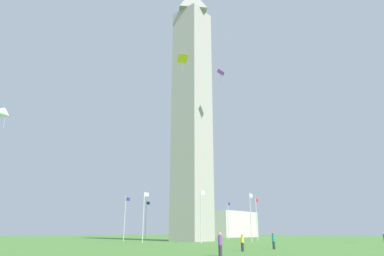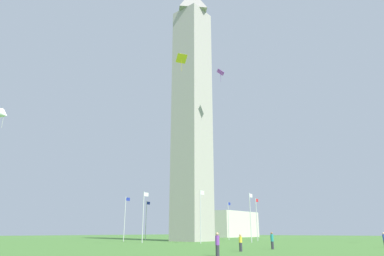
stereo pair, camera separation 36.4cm
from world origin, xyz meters
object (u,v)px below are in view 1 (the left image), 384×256
flagpole_e (146,218)px  distant_building (224,224)px  flagpole_sw (201,214)px  flagpole_nw (257,217)px  flagpole_se (125,217)px  person_purple_shirt (220,244)px  flagpole_ne (186,219)px  kite_white_delta (6,114)px  obelisk_monument (192,101)px  kite_yellow_diamond (183,59)px  kite_purple_diamond (221,73)px  flagpole_n (228,219)px  flagpole_s (144,214)px  person_yellow_shirt (242,243)px  person_teal_shirt (274,241)px  flagpole_w (251,215)px

flagpole_e → distant_building: (50.43, 12.25, -0.35)m
flagpole_sw → distant_building: distant_building is taller
flagpole_e → flagpole_nw: (9.44, -22.79, 0.00)m
flagpole_se → person_purple_shirt: size_ratio=4.85×
flagpole_ne → kite_white_delta: bearing=-157.7°
obelisk_monument → kite_yellow_diamond: 28.71m
flagpole_sw → kite_purple_diamond: 28.94m
flagpole_n → kite_purple_diamond: (-15.97, -9.55, 28.12)m
flagpole_sw → kite_yellow_diamond: (-13.48, -7.22, 20.10)m
person_purple_shirt → kite_purple_diamond: 47.00m
flagpole_nw → kite_white_delta: (-52.02, -2.46, 7.59)m
flagpole_s → person_yellow_shirt: bearing=-114.1°
person_yellow_shirt → flagpole_e: bearing=8.8°
person_purple_shirt → kite_yellow_diamond: kite_yellow_diamond is taller
flagpole_se → flagpole_s: size_ratio=1.00×
flagpole_s → distant_building: size_ratio=0.40×
flagpole_ne → kite_purple_diamond: (-12.06, -18.99, 28.12)m
flagpole_sw → person_teal_shirt: (-9.81, -17.28, -3.77)m
flagpole_n → flagpole_s: bearing=180.0°
person_yellow_shirt → kite_yellow_diamond: (2.16, 9.62, 23.97)m
flagpole_s → kite_yellow_diamond: bearing=-119.9°
kite_yellow_diamond → kite_purple_diamond: bearing=19.3°
flagpole_n → person_yellow_shirt: size_ratio=5.32×
kite_purple_diamond → distant_building: 69.71m
kite_white_delta → flagpole_s: bearing=22.2°
flagpole_ne → kite_purple_diamond: size_ratio=3.35×
person_yellow_shirt → distant_building: distant_building is taller
flagpole_s → flagpole_nw: bearing=-22.5°
flagpole_s → flagpole_nw: same height
kite_yellow_diamond → kite_white_delta: (-19.66, 4.76, -12.52)m
kite_yellow_diamond → flagpole_sw: bearing=28.2°
flagpole_w → person_purple_shirt: flagpole_w is taller
flagpole_e → flagpole_sw: size_ratio=1.00×
flagpole_w → person_yellow_shirt: (-25.08, -12.93, -3.87)m
person_teal_shirt → kite_white_delta: (-23.34, 14.82, 11.36)m
flagpole_e → person_yellow_shirt: (-25.08, -39.63, -3.87)m
kite_purple_diamond → kite_yellow_diamond: bearing=-160.7°
obelisk_monument → flagpole_se: (-9.38, 9.44, -24.99)m
flagpole_w → person_teal_shirt: (-19.25, -13.37, -3.77)m
kite_yellow_diamond → kite_white_delta: kite_yellow_diamond is taller
kite_white_delta → distant_building: 100.60m
flagpole_e → kite_purple_diamond: bearing=-96.5°
flagpole_s → kite_white_delta: kite_white_delta is taller
person_purple_shirt → kite_white_delta: 22.65m
person_teal_shirt → person_purple_shirt: person_teal_shirt is taller
flagpole_n → kite_yellow_diamond: size_ratio=3.60×
person_yellow_shirt → kite_white_delta: (-17.50, 14.38, 11.45)m
flagpole_sw → distant_building: size_ratio=0.40×
flagpole_n → flagpole_s: (-26.70, 0.00, 0.00)m
flagpole_se → flagpole_s: (-3.91, -9.44, 0.00)m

